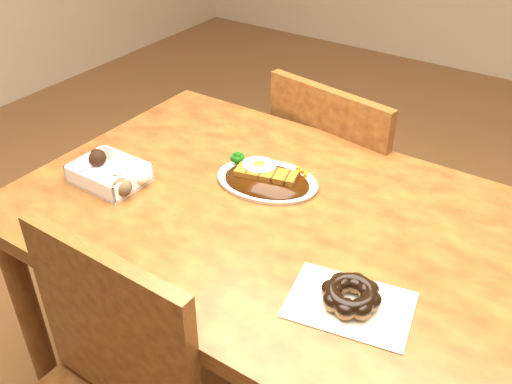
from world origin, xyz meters
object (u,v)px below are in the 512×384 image
Objects in this scene: donut_box at (109,173)px; pon_de_ring at (351,296)px; chair_far at (345,191)px; katsu_curry_plate at (266,178)px; table at (278,248)px.

pon_de_ring is at bearing -4.47° from donut_box.
donut_box is at bearing 72.29° from chair_far.
pon_de_ring is (0.66, -0.05, -0.00)m from donut_box.
chair_far is 4.46× the size of donut_box.
donut_box is (-0.31, -0.21, 0.01)m from katsu_curry_plate.
chair_far is at bearing 63.29° from donut_box.
katsu_curry_plate is (-0.09, 0.09, 0.11)m from table.
table is at bearing 146.72° from pon_de_ring.
chair_far reaches higher than pon_de_ring.
katsu_curry_plate reaches higher than donut_box.
table is 6.15× the size of donut_box.
table is at bearing 15.87° from donut_box.
pon_de_ring is (0.26, -0.17, 0.12)m from table.
chair_far is (-0.08, 0.54, -0.17)m from table.
katsu_curry_plate is (-0.01, -0.45, 0.28)m from chair_far.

